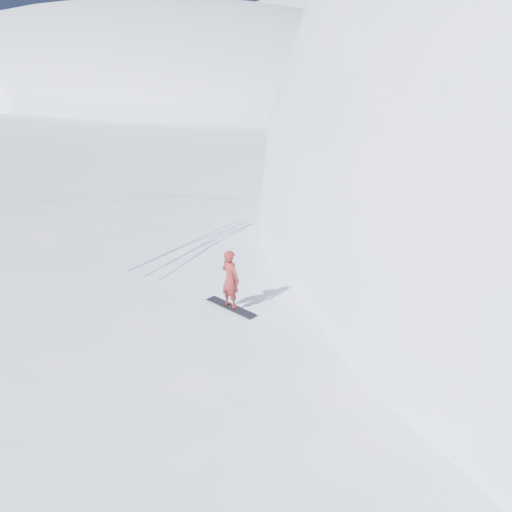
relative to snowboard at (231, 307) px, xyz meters
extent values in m
plane|color=white|center=(-3.09, -2.47, -2.41)|extent=(400.00, 400.00, 0.00)
ellipsoid|color=white|center=(-2.09, 0.53, -2.41)|extent=(36.00, 28.00, 4.80)
ellipsoid|color=white|center=(-73.09, 57.53, -2.41)|extent=(120.00, 70.00, 28.00)
ellipsoid|color=white|center=(-43.09, 107.53, -2.41)|extent=(140.00, 90.00, 36.00)
ellipsoid|color=white|center=(-5.09, 3.53, -2.41)|extent=(7.00, 6.30, 1.00)
ellipsoid|color=white|center=(3.91, 1.53, -2.41)|extent=(4.00, 3.60, 0.60)
cube|color=black|center=(0.00, 0.00, 0.00)|extent=(1.58, 0.40, 0.03)
imported|color=maroon|center=(0.00, 0.00, 0.77)|extent=(0.58, 0.40, 1.52)
ellipsoid|color=white|center=(-60.56, 26.28, -2.41)|extent=(10.54, 8.43, 7.38)
cube|color=silver|center=(-4.26, 2.77, 0.01)|extent=(0.76, 5.97, 0.04)
cube|color=silver|center=(-3.80, 2.77, 0.01)|extent=(1.22, 5.90, 0.04)
cube|color=silver|center=(-3.50, 2.77, 0.01)|extent=(1.73, 5.78, 0.04)
camera|label=1|loc=(8.78, -9.56, 6.54)|focal=40.00mm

